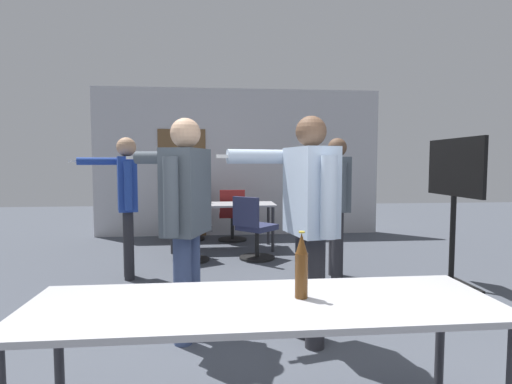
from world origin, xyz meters
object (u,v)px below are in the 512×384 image
at_px(person_center_tall, 308,209).
at_px(beer_bottle, 301,267).
at_px(person_far_watching, 335,194).
at_px(office_chair_far_right, 192,215).
at_px(tv_screen, 454,196).
at_px(person_near_casual, 185,208).
at_px(office_chair_near_pushed, 232,217).
at_px(drink_cup, 209,200).
at_px(office_chair_mid_tucked, 189,230).
at_px(office_chair_far_left, 254,230).
at_px(person_right_polo, 126,193).

xyz_separation_m(person_center_tall, beer_bottle, (-0.29, -1.11, -0.15)).
xyz_separation_m(person_far_watching, office_chair_far_right, (-1.91, 2.66, -0.57)).
distance_m(tv_screen, office_chair_far_right, 4.49).
bearing_deg(person_near_casual, office_chair_near_pushed, 10.48).
xyz_separation_m(beer_bottle, drink_cup, (-0.55, 4.67, -0.10)).
bearing_deg(office_chair_far_right, office_chair_mid_tucked, 110.06).
distance_m(person_center_tall, office_chair_mid_tucked, 3.07).
height_order(tv_screen, person_near_casual, person_near_casual).
height_order(tv_screen, office_chair_mid_tucked, tv_screen).
bearing_deg(person_center_tall, office_chair_mid_tucked, 9.74).
xyz_separation_m(person_far_watching, office_chair_far_left, (-0.91, 0.98, -0.59)).
distance_m(person_far_watching, person_right_polo, 2.53).
xyz_separation_m(person_far_watching, person_near_casual, (-1.68, -1.57, 0.03)).
bearing_deg(office_chair_far_right, beer_bottle, 117.11).
bearing_deg(tv_screen, person_far_watching, -112.80).
bearing_deg(tv_screen, office_chair_mid_tucked, -117.17).
distance_m(tv_screen, person_right_polo, 3.80).
height_order(person_far_watching, office_chair_mid_tucked, person_far_watching).
height_order(tv_screen, drink_cup, tv_screen).
bearing_deg(person_far_watching, beer_bottle, 166.16).
xyz_separation_m(office_chair_mid_tucked, office_chair_far_right, (-0.06, 1.60, 0.01)).
xyz_separation_m(office_chair_near_pushed, beer_bottle, (0.15, -5.24, 0.46)).
xyz_separation_m(person_center_tall, drink_cup, (-0.84, 3.55, -0.25)).
bearing_deg(person_right_polo, person_near_casual, -169.77).
xyz_separation_m(person_near_casual, drink_cup, (0.11, 3.40, -0.25)).
bearing_deg(office_chair_near_pushed, person_center_tall, -82.50).
relative_size(tv_screen, person_center_tall, 0.95).
relative_size(person_center_tall, office_chair_far_left, 1.90).
bearing_deg(office_chair_far_right, person_near_casual, 110.99).
distance_m(office_chair_far_left, beer_bottle, 3.86).
bearing_deg(person_right_polo, person_center_tall, -152.23).
bearing_deg(office_chair_far_right, drink_cup, 129.84).
relative_size(person_near_casual, person_right_polo, 1.02).
distance_m(person_right_polo, drink_cup, 1.90).
bearing_deg(office_chair_near_pushed, drink_cup, -123.54).
bearing_deg(beer_bottle, person_right_polo, 116.38).
distance_m(person_center_tall, office_chair_far_right, 4.59).
bearing_deg(beer_bottle, person_center_tall, 75.46).
bearing_deg(person_center_tall, tv_screen, -69.86).
xyz_separation_m(tv_screen, office_chair_near_pushed, (-2.38, 2.90, -0.60)).
height_order(tv_screen, office_chair_far_left, tv_screen).
bearing_deg(person_near_casual, person_center_tall, -81.51).
height_order(office_chair_mid_tucked, drink_cup, office_chair_mid_tucked).
xyz_separation_m(tv_screen, office_chair_mid_tucked, (-3.06, 1.57, -0.60)).
xyz_separation_m(person_right_polo, office_chair_far_right, (0.61, 2.47, -0.60)).
distance_m(person_right_polo, beer_bottle, 3.39).
bearing_deg(person_near_casual, tv_screen, -51.91).
xyz_separation_m(person_right_polo, beer_bottle, (1.51, -3.04, -0.15)).
bearing_deg(office_chair_mid_tucked, person_near_casual, 65.70).
bearing_deg(beer_bottle, person_near_casual, 117.59).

